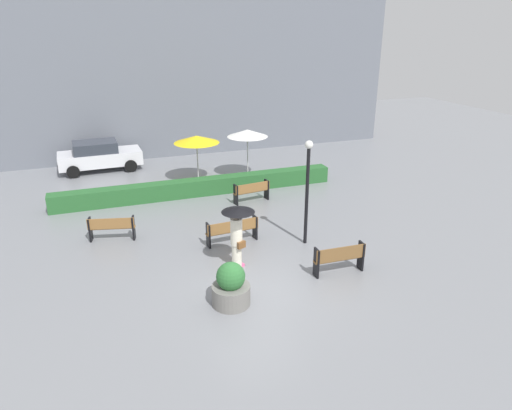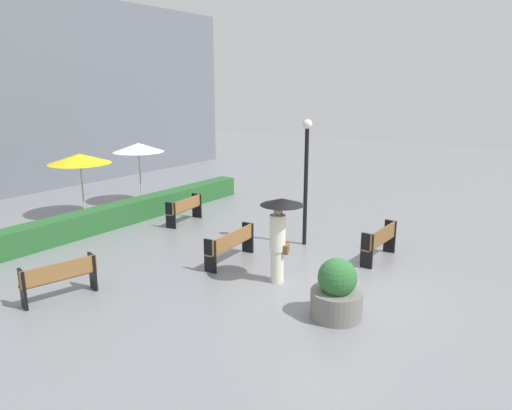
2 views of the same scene
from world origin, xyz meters
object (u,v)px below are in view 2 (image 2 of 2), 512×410
at_px(bench_back_row, 185,208).
at_px(pedestrian_with_umbrella, 280,227).
at_px(planter_pot, 337,292).
at_px(patio_umbrella_yellow, 80,159).
at_px(lamp_post, 306,169).
at_px(bench_near_right, 380,240).
at_px(bench_mid_center, 231,243).
at_px(patio_umbrella_white, 138,148).
at_px(bench_far_left, 59,277).

xyz_separation_m(bench_back_row, pedestrian_with_umbrella, (-2.38, -5.42, 0.87)).
relative_size(planter_pot, patio_umbrella_yellow, 0.55).
bearing_deg(lamp_post, bench_near_right, -88.60).
bearing_deg(patio_umbrella_yellow, bench_mid_center, -93.55).
xyz_separation_m(pedestrian_with_umbrella, patio_umbrella_white, (3.34, 8.80, 0.89)).
xyz_separation_m(bench_back_row, patio_umbrella_white, (0.96, 3.37, 1.75)).
distance_m(bench_near_right, bench_mid_center, 4.06).
bearing_deg(planter_pot, patio_umbrella_white, 68.84).
distance_m(bench_far_left, patio_umbrella_yellow, 7.29).
bearing_deg(bench_mid_center, bench_far_left, 157.27).
relative_size(pedestrian_with_umbrella, patio_umbrella_yellow, 0.91).
bearing_deg(planter_pot, bench_back_row, 66.57).
relative_size(bench_mid_center, lamp_post, 0.51).
relative_size(planter_pot, lamp_post, 0.34).
bearing_deg(bench_far_left, pedestrian_with_umbrella, -43.54).
bearing_deg(bench_back_row, bench_far_left, -161.91).
bearing_deg(bench_mid_center, lamp_post, -19.71).
xyz_separation_m(bench_back_row, planter_pot, (-3.19, -7.35, 0.02)).
bearing_deg(bench_near_right, bench_mid_center, 127.81).
xyz_separation_m(bench_far_left, bench_near_right, (6.50, -4.89, 0.03)).
bearing_deg(bench_back_row, lamp_post, -84.55).
height_order(bench_near_right, patio_umbrella_white, patio_umbrella_white).
xyz_separation_m(bench_back_row, bench_near_right, (0.49, -6.85, 0.04)).
xyz_separation_m(bench_mid_center, lamp_post, (2.43, -0.87, 1.78)).
bearing_deg(bench_mid_center, patio_umbrella_white, 67.09).
height_order(bench_back_row, patio_umbrella_white, patio_umbrella_white).
height_order(bench_far_left, bench_mid_center, bench_far_left).
xyz_separation_m(pedestrian_with_umbrella, lamp_post, (2.81, 0.91, 0.91)).
relative_size(bench_back_row, lamp_post, 0.45).
relative_size(bench_far_left, bench_near_right, 0.99).
height_order(bench_far_left, pedestrian_with_umbrella, pedestrian_with_umbrella).
bearing_deg(pedestrian_with_umbrella, bench_far_left, 136.46).
bearing_deg(bench_mid_center, bench_near_right, -52.19).
distance_m(bench_back_row, planter_pot, 8.01).
bearing_deg(bench_near_right, pedestrian_with_umbrella, 153.43).
height_order(planter_pot, patio_umbrella_yellow, patio_umbrella_yellow).
height_order(bench_back_row, pedestrian_with_umbrella, pedestrian_with_umbrella).
xyz_separation_m(bench_far_left, pedestrian_with_umbrella, (3.64, -3.46, 0.86)).
distance_m(bench_mid_center, pedestrian_with_umbrella, 2.01).
height_order(bench_far_left, patio_umbrella_yellow, patio_umbrella_yellow).
distance_m(bench_far_left, pedestrian_with_umbrella, 5.09).
height_order(bench_mid_center, patio_umbrella_white, patio_umbrella_white).
bearing_deg(patio_umbrella_white, patio_umbrella_yellow, 175.37).
distance_m(bench_mid_center, patio_umbrella_white, 7.82).
relative_size(bench_mid_center, patio_umbrella_yellow, 0.83).
distance_m(bench_back_row, lamp_post, 4.87).
xyz_separation_m(bench_mid_center, patio_umbrella_white, (2.97, 7.02, 1.75)).
distance_m(bench_mid_center, planter_pot, 3.89).
bearing_deg(patio_umbrella_white, lamp_post, -93.87).
xyz_separation_m(bench_far_left, bench_mid_center, (4.01, -1.68, -0.00)).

